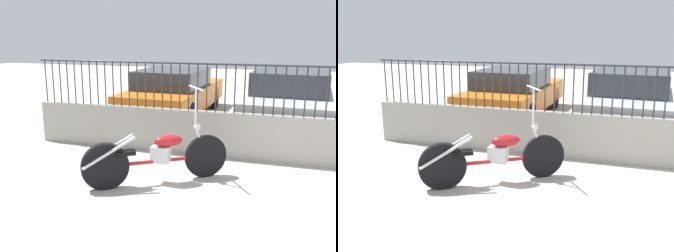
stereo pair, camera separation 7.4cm
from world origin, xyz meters
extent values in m
cube|color=#9E998E|center=(0.00, 3.06, 0.41)|extent=(9.78, 0.18, 0.82)
cylinder|color=#2D2D33|center=(-4.81, 3.06, 1.25)|extent=(0.02, 0.02, 0.87)
cylinder|color=#2D2D33|center=(-4.64, 3.06, 1.25)|extent=(0.02, 0.02, 0.87)
cylinder|color=#2D2D33|center=(-4.47, 3.06, 1.25)|extent=(0.02, 0.02, 0.87)
cylinder|color=#2D2D33|center=(-4.31, 3.06, 1.25)|extent=(0.02, 0.02, 0.87)
cylinder|color=#2D2D33|center=(-4.14, 3.06, 1.25)|extent=(0.02, 0.02, 0.87)
cylinder|color=#2D2D33|center=(-3.98, 3.06, 1.25)|extent=(0.02, 0.02, 0.87)
cylinder|color=#2D2D33|center=(-3.81, 3.06, 1.25)|extent=(0.02, 0.02, 0.87)
cylinder|color=#2D2D33|center=(-3.65, 3.06, 1.25)|extent=(0.02, 0.02, 0.87)
cylinder|color=#2D2D33|center=(-3.48, 3.06, 1.25)|extent=(0.02, 0.02, 0.87)
cylinder|color=#2D2D33|center=(-3.31, 3.06, 1.25)|extent=(0.02, 0.02, 0.87)
cylinder|color=#2D2D33|center=(-3.15, 3.06, 1.25)|extent=(0.02, 0.02, 0.87)
cylinder|color=#2D2D33|center=(-2.98, 3.06, 1.25)|extent=(0.02, 0.02, 0.87)
cylinder|color=#2D2D33|center=(-2.82, 3.06, 1.25)|extent=(0.02, 0.02, 0.87)
cylinder|color=#2D2D33|center=(-2.65, 3.06, 1.25)|extent=(0.02, 0.02, 0.87)
cylinder|color=#2D2D33|center=(-2.49, 3.06, 1.25)|extent=(0.02, 0.02, 0.87)
cylinder|color=#2D2D33|center=(-2.32, 3.06, 1.25)|extent=(0.02, 0.02, 0.87)
cylinder|color=#2D2D33|center=(-2.15, 3.06, 1.25)|extent=(0.02, 0.02, 0.87)
cylinder|color=#2D2D33|center=(-1.99, 3.06, 1.25)|extent=(0.02, 0.02, 0.87)
cylinder|color=#2D2D33|center=(-1.82, 3.06, 1.25)|extent=(0.02, 0.02, 0.87)
cylinder|color=#2D2D33|center=(-1.66, 3.06, 1.25)|extent=(0.02, 0.02, 0.87)
cylinder|color=#2D2D33|center=(-1.49, 3.06, 1.25)|extent=(0.02, 0.02, 0.87)
cylinder|color=#2D2D33|center=(-1.33, 3.06, 1.25)|extent=(0.02, 0.02, 0.87)
cylinder|color=#2D2D33|center=(-1.16, 3.06, 1.25)|extent=(0.02, 0.02, 0.87)
cylinder|color=#2D2D33|center=(-0.99, 3.06, 1.25)|extent=(0.02, 0.02, 0.87)
cylinder|color=#2D2D33|center=(-0.83, 3.06, 1.25)|extent=(0.02, 0.02, 0.87)
cylinder|color=#2D2D33|center=(-0.66, 3.06, 1.25)|extent=(0.02, 0.02, 0.87)
cylinder|color=#2D2D33|center=(-0.50, 3.06, 1.25)|extent=(0.02, 0.02, 0.87)
cylinder|color=#2D2D33|center=(-0.33, 3.06, 1.25)|extent=(0.02, 0.02, 0.87)
cylinder|color=#2D2D33|center=(-0.17, 3.06, 1.25)|extent=(0.02, 0.02, 0.87)
cylinder|color=#2D2D33|center=(0.00, 3.06, 1.25)|extent=(0.02, 0.02, 0.87)
cylinder|color=#2D2D33|center=(0.17, 3.06, 1.25)|extent=(0.02, 0.02, 0.87)
cylinder|color=#2D2D33|center=(0.33, 3.06, 1.25)|extent=(0.02, 0.02, 0.87)
cylinder|color=#2D2D33|center=(0.50, 3.06, 1.25)|extent=(0.02, 0.02, 0.87)
cylinder|color=#2D2D33|center=(0.00, 3.06, 1.67)|extent=(9.78, 0.04, 0.04)
cylinder|color=black|center=(-1.27, 2.00, 0.34)|extent=(0.59, 0.44, 0.68)
cylinder|color=black|center=(-2.54, 1.11, 0.34)|extent=(0.63, 0.48, 0.69)
cylinder|color=#AD191E|center=(-1.91, 1.56, 0.34)|extent=(1.21, 0.86, 0.06)
cube|color=silver|center=(-1.86, 1.58, 0.44)|extent=(0.28, 0.18, 0.24)
ellipsoid|color=#AD191E|center=(-1.77, 1.65, 0.64)|extent=(0.48, 0.42, 0.18)
cube|color=black|center=(-2.30, 1.28, 0.52)|extent=(0.32, 0.29, 0.06)
cylinder|color=silver|center=(-1.34, 1.95, 0.59)|extent=(0.21, 0.16, 0.51)
sphere|color=silver|center=(-1.39, 1.91, 0.82)|extent=(0.11, 0.11, 0.11)
cylinder|color=silver|center=(-1.42, 1.90, 1.12)|extent=(0.03, 0.03, 0.57)
cylinder|color=silver|center=(-1.42, 1.90, 1.41)|extent=(0.32, 0.44, 0.03)
cylinder|color=silver|center=(-2.46, 1.08, 0.56)|extent=(0.66, 0.48, 0.44)
cylinder|color=silver|center=(-2.54, 1.20, 0.56)|extent=(0.66, 0.48, 0.44)
cylinder|color=black|center=(-3.78, 7.54, 0.32)|extent=(0.13, 0.64, 0.64)
cylinder|color=black|center=(-2.13, 7.48, 0.32)|extent=(0.13, 0.64, 0.64)
cylinder|color=black|center=(-3.88, 4.90, 0.32)|extent=(0.13, 0.64, 0.64)
cylinder|color=black|center=(-2.23, 4.84, 0.32)|extent=(0.13, 0.64, 0.64)
cube|color=orange|center=(-3.01, 6.19, 0.52)|extent=(1.91, 4.33, 0.56)
cube|color=#2D3338|center=(-3.01, 5.98, 1.03)|extent=(1.66, 2.10, 0.47)
cylinder|color=black|center=(-0.72, 6.93, 0.32)|extent=(0.16, 0.65, 0.64)
cylinder|color=black|center=(0.88, 6.82, 0.32)|extent=(0.16, 0.65, 0.64)
cylinder|color=black|center=(-0.92, 4.22, 0.32)|extent=(0.16, 0.65, 0.64)
cylinder|color=black|center=(0.68, 4.10, 0.32)|extent=(0.16, 0.65, 0.64)
cube|color=#B7BABF|center=(-0.02, 5.52, 0.58)|extent=(2.04, 4.50, 0.68)
cube|color=#2D3338|center=(-0.04, 5.30, 1.16)|extent=(1.70, 2.21, 0.48)
camera|label=1|loc=(-0.18, -3.43, 2.20)|focal=40.00mm
camera|label=2|loc=(-0.11, -3.41, 2.20)|focal=40.00mm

